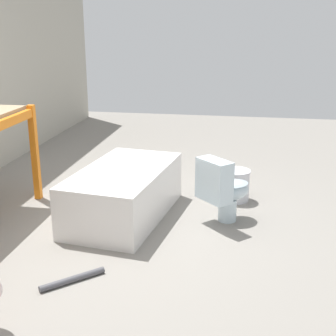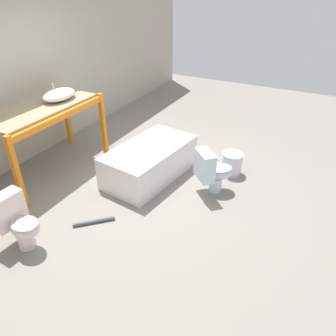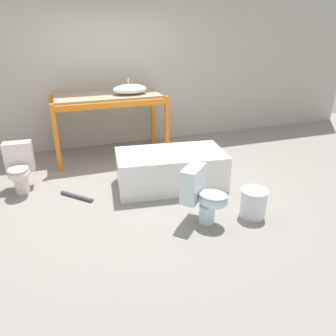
{
  "view_description": "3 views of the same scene",
  "coord_description": "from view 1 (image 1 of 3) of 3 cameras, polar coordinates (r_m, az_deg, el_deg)",
  "views": [
    {
      "loc": [
        -3.94,
        -1.46,
        1.95
      ],
      "look_at": [
        0.2,
        -0.73,
        0.62
      ],
      "focal_mm": 50.0,
      "sensor_mm": 36.0,
      "label": 1
    },
    {
      "loc": [
        -3.35,
        -2.52,
        2.77
      ],
      "look_at": [
        0.05,
        -0.74,
        0.48
      ],
      "focal_mm": 35.0,
      "sensor_mm": 36.0,
      "label": 2
    },
    {
      "loc": [
        -1.03,
        -4.27,
        2.14
      ],
      "look_at": [
        0.23,
        -0.66,
        0.48
      ],
      "focal_mm": 35.0,
      "sensor_mm": 36.0,
      "label": 3
    }
  ],
  "objects": [
    {
      "name": "ground_plane",
      "position": [
        4.63,
        -9.46,
        -7.59
      ],
      "size": [
        12.0,
        12.0,
        0.0
      ],
      "primitive_type": "plane",
      "color": "gray"
    },
    {
      "name": "bucket_white",
      "position": [
        5.32,
        8.23,
        -2.0
      ],
      "size": [
        0.33,
        0.33,
        0.35
      ],
      "color": "silver",
      "rests_on": "ground_plane"
    },
    {
      "name": "toilet_near",
      "position": [
        4.67,
        6.76,
        -2.44
      ],
      "size": [
        0.6,
        0.6,
        0.67
      ],
      "rotation": [
        0.0,
        0.0,
        0.79
      ],
      "color": "silver",
      "rests_on": "ground_plane"
    },
    {
      "name": "bathtub_main",
      "position": [
        4.82,
        -5.39,
        -2.59
      ],
      "size": [
        1.6,
        0.98,
        0.52
      ],
      "rotation": [
        0.0,
        0.0,
        -0.13
      ],
      "color": "white",
      "rests_on": "ground_plane"
    },
    {
      "name": "loose_pipe",
      "position": [
        3.81,
        -11.55,
        -13.15
      ],
      "size": [
        0.41,
        0.42,
        0.05
      ],
      "color": "#4C4C51",
      "rests_on": "ground_plane"
    }
  ]
}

